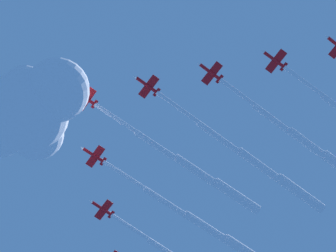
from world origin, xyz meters
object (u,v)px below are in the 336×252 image
Objects in this scene: jet_starboard_inner at (210,229)px; jet_port_mid at (310,145)px; jet_port_inner at (264,168)px; jet_lead at (200,173)px.

jet_starboard_inner is 46.96m from jet_port_mid.
jet_port_inner is at bearing 148.09° from jet_starboard_inner.
jet_lead is at bearing 16.83° from jet_port_inner.
jet_lead is at bearing 101.66° from jet_starboard_inner.
jet_lead is 0.95× the size of jet_starboard_inner.
jet_starboard_inner reaches higher than jet_port_mid.
jet_starboard_inner reaches higher than jet_port_inner.
jet_starboard_inner is 1.12× the size of jet_port_mid.
jet_starboard_inner is (4.64, -22.50, 1.00)m from jet_lead.
jet_port_mid reaches higher than jet_lead.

